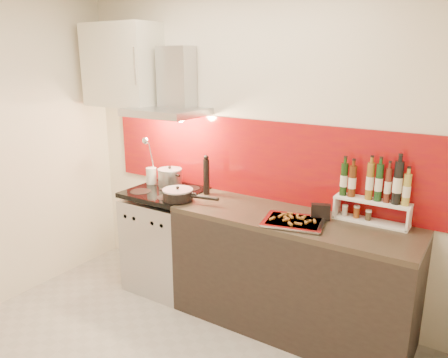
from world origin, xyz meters
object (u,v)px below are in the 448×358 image
Objects in this scene: saute_pan at (179,194)px; baking_tray at (294,221)px; counter at (291,273)px; stock_pot at (170,177)px; pepper_mill at (206,175)px; range_stove at (167,240)px.

saute_pan reaches higher than baking_tray.
counter is 1.07m from saute_pan.
saute_pan is at bearing -170.84° from counter.
stock_pot is 0.63× the size of pepper_mill.
counter is 1.36m from stock_pot.
stock_pot is at bearing 174.69° from counter.
stock_pot reaches higher than counter.
counter is (1.20, 0.00, 0.01)m from range_stove.
saute_pan reaches higher than counter.
baking_tray is (1.29, -0.22, -0.07)m from stock_pot.
saute_pan is at bearing -177.63° from baking_tray.
baking_tray is (0.05, -0.11, 0.47)m from counter.
stock_pot is at bearing -178.91° from pepper_mill.
pepper_mill is (0.35, 0.13, 0.62)m from range_stove.
range_stove is 0.73m from pepper_mill.
saute_pan reaches higher than range_stove.
stock_pot is (-0.04, 0.12, 0.55)m from range_stove.
baking_tray is at bearing 2.37° from saute_pan.
saute_pan is 0.31m from pepper_mill.
saute_pan is (0.27, -0.15, 0.51)m from range_stove.
baking_tray is at bearing -64.55° from counter.
counter is 3.78× the size of saute_pan.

